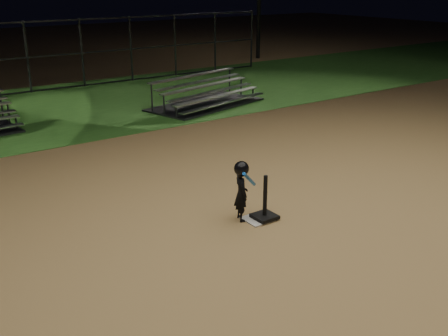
% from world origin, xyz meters
% --- Properties ---
extents(ground, '(80.00, 80.00, 0.00)m').
position_xyz_m(ground, '(0.00, 0.00, 0.00)').
color(ground, '#AC854E').
rests_on(ground, ground).
extents(grass_strip, '(60.00, 8.00, 0.01)m').
position_xyz_m(grass_strip, '(0.00, 10.00, 0.01)').
color(grass_strip, '#2A5E1E').
rests_on(grass_strip, ground).
extents(home_plate, '(0.45, 0.45, 0.02)m').
position_xyz_m(home_plate, '(0.00, 0.00, 0.01)').
color(home_plate, beige).
rests_on(home_plate, ground).
extents(batting_tee, '(0.38, 0.38, 0.78)m').
position_xyz_m(batting_tee, '(0.11, -0.05, 0.17)').
color(batting_tee, black).
rests_on(batting_tee, home_plate).
extents(child_batter, '(0.51, 0.53, 1.06)m').
position_xyz_m(child_batter, '(-0.23, 0.17, 0.56)').
color(child_batter, black).
rests_on(child_batter, ground).
extents(bleacher_right, '(4.14, 2.72, 0.93)m').
position_xyz_m(bleacher_right, '(4.01, 7.67, 0.19)').
color(bleacher_right, '#B4B4B9').
rests_on(bleacher_right, ground).
extents(backstop_fence, '(20.08, 0.08, 2.50)m').
position_xyz_m(backstop_fence, '(0.00, 13.00, 1.25)').
color(backstop_fence, '#38383D').
rests_on(backstop_fence, ground).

